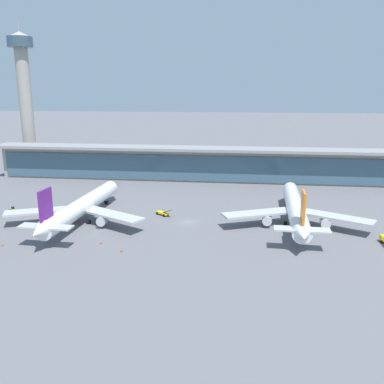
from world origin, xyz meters
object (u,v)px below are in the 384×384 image
airliner_left_stand (81,207)px  safety_cone_charlie (121,251)px  airliner_centre_stand (295,209)px  control_tower (25,91)px  service_truck_under_wing_olive (14,210)px  service_truck_near_nose_yellow (163,213)px  safety_cone_alpha (101,242)px  safety_cone_bravo (2,245)px

airliner_left_stand → safety_cone_charlie: bearing=-49.0°
airliner_centre_stand → control_tower: (-125.12, 76.30, 34.38)m
airliner_left_stand → service_truck_under_wing_olive: size_ratio=17.46×
service_truck_near_nose_yellow → safety_cone_charlie: bearing=-98.1°
airliner_left_stand → control_tower: 107.28m
airliner_centre_stand → safety_cone_alpha: bearing=-156.7°
safety_cone_charlie → safety_cone_bravo: bearing=179.8°
service_truck_near_nose_yellow → safety_cone_alpha: 29.32m
safety_cone_bravo → airliner_centre_stand: bearing=19.5°
safety_cone_alpha → service_truck_under_wing_olive: bearing=148.4°
airliner_left_stand → service_truck_under_wing_olive: 27.41m
safety_cone_bravo → control_tower: bearing=114.0°
airliner_centre_stand → service_truck_near_nose_yellow: (-41.72, 3.85, -4.03)m
safety_cone_alpha → safety_cone_charlie: size_ratio=1.00×
service_truck_near_nose_yellow → safety_cone_charlie: service_truck_near_nose_yellow is taller
airliner_left_stand → airliner_centre_stand: (65.45, 5.97, 0.00)m
control_tower → safety_cone_bravo: (46.42, -104.20, -38.90)m
safety_cone_alpha → safety_cone_charlie: 8.69m
airliner_centre_stand → safety_cone_charlie: size_ratio=82.45×
service_truck_under_wing_olive → safety_cone_alpha: bearing=-31.6°
service_truck_under_wing_olive → safety_cone_charlie: 53.71m
airliner_left_stand → control_tower: (-59.66, 82.27, 34.38)m
airliner_left_stand → service_truck_under_wing_olive: airliner_left_stand is taller
airliner_left_stand → safety_cone_alpha: airliner_left_stand is taller
control_tower → safety_cone_alpha: (71.70, -99.33, -38.90)m
airliner_centre_stand → airliner_left_stand: bearing=-174.8°
service_truck_under_wing_olive → safety_cone_alpha: (38.37, -23.59, -0.56)m
airliner_left_stand → safety_cone_bravo: 26.02m
airliner_centre_stand → safety_cone_alpha: size_ratio=82.45×
safety_cone_bravo → service_truck_near_nose_yellow: bearing=40.7°
service_truck_near_nose_yellow → airliner_left_stand: bearing=-157.5°
airliner_centre_stand → service_truck_near_nose_yellow: airliner_centre_stand is taller
airliner_centre_stand → service_truck_near_nose_yellow: size_ratio=9.30×
control_tower → safety_cone_charlie: 136.40m
safety_cone_alpha → safety_cone_bravo: bearing=-169.1°
airliner_centre_stand → service_truck_under_wing_olive: 91.87m
service_truck_near_nose_yellow → safety_cone_charlie: size_ratio=8.87×
service_truck_near_nose_yellow → service_truck_under_wing_olive: service_truck_near_nose_yellow is taller
service_truck_near_nose_yellow → safety_cone_alpha: service_truck_near_nose_yellow is taller
control_tower → airliner_centre_stand: bearing=-31.4°
service_truck_under_wing_olive → safety_cone_bravo: 31.32m
safety_cone_charlie → safety_cone_alpha: bearing=145.2°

